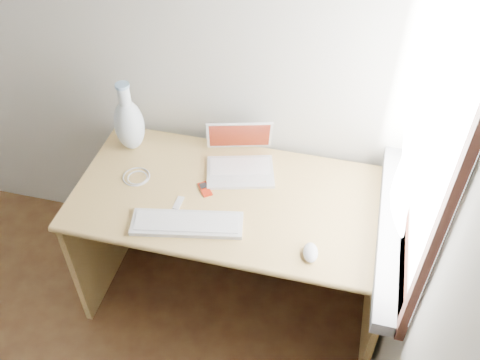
% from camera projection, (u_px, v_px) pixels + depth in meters
% --- Properties ---
extents(back_wall, '(3.50, 0.04, 2.60)m').
position_uv_depth(back_wall, '(30.00, 6.00, 2.36)').
color(back_wall, silver).
rests_on(back_wall, floor).
extents(window, '(0.11, 0.99, 1.10)m').
position_uv_depth(window, '(428.00, 130.00, 1.77)').
color(window, white).
rests_on(window, right_wall).
extents(desk, '(1.39, 0.69, 0.73)m').
position_uv_depth(desk, '(239.00, 215.00, 2.51)').
color(desk, tan).
rests_on(desk, floor).
extents(laptop, '(0.34, 0.32, 0.20)m').
position_uv_depth(laptop, '(242.00, 160.00, 2.41)').
color(laptop, silver).
rests_on(laptop, desk).
extents(external_keyboard, '(0.47, 0.22, 0.02)m').
position_uv_depth(external_keyboard, '(187.00, 223.00, 2.18)').
color(external_keyboard, silver).
rests_on(external_keyboard, desk).
extents(mouse, '(0.07, 0.11, 0.03)m').
position_uv_depth(mouse, '(311.00, 252.00, 2.06)').
color(mouse, silver).
rests_on(mouse, desk).
extents(ipod, '(0.09, 0.10, 0.01)m').
position_uv_depth(ipod, '(205.00, 189.00, 2.33)').
color(ipod, '#B6230C').
rests_on(ipod, desk).
extents(cable_coil, '(0.15, 0.15, 0.01)m').
position_uv_depth(cable_coil, '(136.00, 177.00, 2.39)').
color(cable_coil, silver).
rests_on(cable_coil, desk).
extents(remote, '(0.03, 0.08, 0.01)m').
position_uv_depth(remote, '(178.00, 203.00, 2.28)').
color(remote, silver).
rests_on(remote, desk).
extents(vase, '(0.14, 0.14, 0.35)m').
position_uv_depth(vase, '(129.00, 123.00, 2.45)').
color(vase, white).
rests_on(vase, desk).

